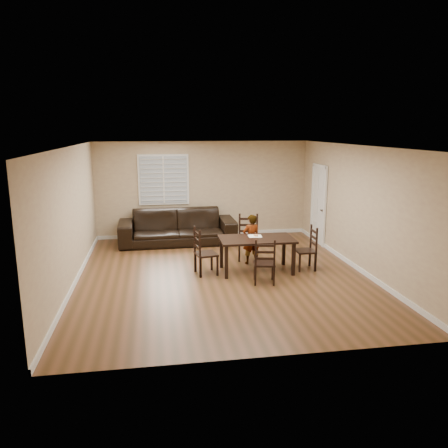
{
  "coord_description": "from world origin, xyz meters",
  "views": [
    {
      "loc": [
        -1.36,
        -8.76,
        3.05
      ],
      "look_at": [
        0.12,
        0.45,
        1.0
      ],
      "focal_mm": 35.0,
      "sensor_mm": 36.0,
      "label": 1
    }
  ],
  "objects_px": {
    "chair_left": "(201,253)",
    "donut": "(256,235)",
    "chair_right": "(310,250)",
    "child": "(251,239)",
    "dining_table": "(257,242)",
    "chair_far": "(265,264)",
    "chair_near": "(248,238)",
    "sofa": "(177,227)"
  },
  "relations": [
    {
      "from": "dining_table",
      "to": "chair_left",
      "type": "relative_size",
      "value": 1.57
    },
    {
      "from": "chair_left",
      "to": "donut",
      "type": "bearing_deg",
      "value": -91.68
    },
    {
      "from": "chair_far",
      "to": "chair_right",
      "type": "relative_size",
      "value": 0.96
    },
    {
      "from": "chair_right",
      "to": "child",
      "type": "relative_size",
      "value": 0.84
    },
    {
      "from": "dining_table",
      "to": "chair_far",
      "type": "xyz_separation_m",
      "value": [
        -0.03,
        -0.84,
        -0.23
      ]
    },
    {
      "from": "donut",
      "to": "child",
      "type": "bearing_deg",
      "value": 92.05
    },
    {
      "from": "dining_table",
      "to": "child",
      "type": "distance_m",
      "value": 0.58
    },
    {
      "from": "chair_near",
      "to": "chair_far",
      "type": "xyz_separation_m",
      "value": [
        -0.07,
        -1.86,
        -0.06
      ]
    },
    {
      "from": "chair_far",
      "to": "donut",
      "type": "distance_m",
      "value": 1.07
    },
    {
      "from": "donut",
      "to": "dining_table",
      "type": "bearing_deg",
      "value": -97.15
    },
    {
      "from": "child",
      "to": "sofa",
      "type": "xyz_separation_m",
      "value": [
        -1.56,
        2.09,
        -0.12
      ]
    },
    {
      "from": "child",
      "to": "donut",
      "type": "relative_size",
      "value": 11.24
    },
    {
      "from": "chair_far",
      "to": "child",
      "type": "xyz_separation_m",
      "value": [
        0.04,
        1.41,
        0.15
      ]
    },
    {
      "from": "chair_far",
      "to": "child",
      "type": "relative_size",
      "value": 0.81
    },
    {
      "from": "chair_near",
      "to": "chair_left",
      "type": "bearing_deg",
      "value": -128.95
    },
    {
      "from": "chair_far",
      "to": "sofa",
      "type": "height_order",
      "value": "chair_far"
    },
    {
      "from": "dining_table",
      "to": "chair_far",
      "type": "distance_m",
      "value": 0.87
    },
    {
      "from": "chair_far",
      "to": "chair_right",
      "type": "xyz_separation_m",
      "value": [
        1.24,
        0.82,
        0.02
      ]
    },
    {
      "from": "chair_left",
      "to": "child",
      "type": "bearing_deg",
      "value": -74.71
    },
    {
      "from": "chair_left",
      "to": "sofa",
      "type": "relative_size",
      "value": 0.33
    },
    {
      "from": "dining_table",
      "to": "donut",
      "type": "relative_size",
      "value": 15.68
    },
    {
      "from": "dining_table",
      "to": "donut",
      "type": "xyz_separation_m",
      "value": [
        0.02,
        0.18,
        0.11
      ]
    },
    {
      "from": "dining_table",
      "to": "donut",
      "type": "distance_m",
      "value": 0.21
    },
    {
      "from": "chair_far",
      "to": "sofa",
      "type": "distance_m",
      "value": 3.81
    },
    {
      "from": "chair_left",
      "to": "donut",
      "type": "distance_m",
      "value": 1.29
    },
    {
      "from": "dining_table",
      "to": "chair_near",
      "type": "xyz_separation_m",
      "value": [
        0.04,
        1.02,
        -0.17
      ]
    },
    {
      "from": "chair_left",
      "to": "donut",
      "type": "height_order",
      "value": "chair_left"
    },
    {
      "from": "chair_right",
      "to": "chair_far",
      "type": "bearing_deg",
      "value": -55.15
    },
    {
      "from": "chair_left",
      "to": "child",
      "type": "xyz_separation_m",
      "value": [
        1.22,
        0.58,
        0.11
      ]
    },
    {
      "from": "chair_far",
      "to": "chair_left",
      "type": "distance_m",
      "value": 1.45
    },
    {
      "from": "donut",
      "to": "chair_near",
      "type": "bearing_deg",
      "value": 88.87
    },
    {
      "from": "donut",
      "to": "chair_left",
      "type": "bearing_deg",
      "value": -171.5
    },
    {
      "from": "dining_table",
      "to": "chair_far",
      "type": "height_order",
      "value": "chair_far"
    },
    {
      "from": "dining_table",
      "to": "chair_right",
      "type": "distance_m",
      "value": 1.23
    },
    {
      "from": "sofa",
      "to": "dining_table",
      "type": "bearing_deg",
      "value": -60.71
    },
    {
      "from": "chair_near",
      "to": "donut",
      "type": "bearing_deg",
      "value": -79.42
    },
    {
      "from": "child",
      "to": "chair_left",
      "type": "bearing_deg",
      "value": 12.91
    },
    {
      "from": "chair_near",
      "to": "sofa",
      "type": "distance_m",
      "value": 2.29
    },
    {
      "from": "chair_far",
      "to": "donut",
      "type": "height_order",
      "value": "chair_far"
    },
    {
      "from": "chair_right",
      "to": "child",
      "type": "xyz_separation_m",
      "value": [
        -1.2,
        0.59,
        0.14
      ]
    },
    {
      "from": "dining_table",
      "to": "child",
      "type": "relative_size",
      "value": 1.39
    },
    {
      "from": "chair_left",
      "to": "sofa",
      "type": "bearing_deg",
      "value": -2.95
    }
  ]
}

